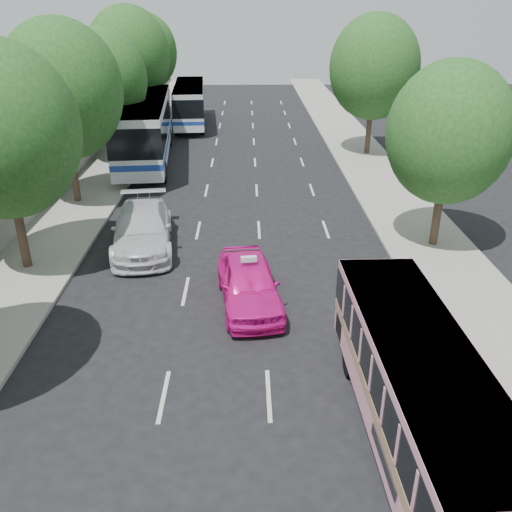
{
  "coord_description": "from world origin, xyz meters",
  "views": [
    {
      "loc": [
        0.44,
        -13.9,
        9.86
      ],
      "look_at": [
        0.75,
        3.65,
        1.6
      ],
      "focal_mm": 38.0,
      "sensor_mm": 36.0,
      "label": 1
    }
  ],
  "objects_px": {
    "pink_taxi": "(249,283)",
    "white_pickup": "(142,229)",
    "pink_bus": "(417,382)",
    "tour_coach_rear": "(190,101)",
    "tour_coach_front": "(145,125)"
  },
  "relations": [
    {
      "from": "white_pickup",
      "to": "tour_coach_front",
      "type": "bearing_deg",
      "value": 91.06
    },
    {
      "from": "pink_taxi",
      "to": "white_pickup",
      "type": "relative_size",
      "value": 0.81
    },
    {
      "from": "pink_bus",
      "to": "white_pickup",
      "type": "xyz_separation_m",
      "value": [
        -8.54,
        11.79,
        -0.88
      ]
    },
    {
      "from": "pink_bus",
      "to": "tour_coach_front",
      "type": "relative_size",
      "value": 0.64
    },
    {
      "from": "pink_taxi",
      "to": "white_pickup",
      "type": "distance_m",
      "value": 6.84
    },
    {
      "from": "pink_taxi",
      "to": "tour_coach_rear",
      "type": "relative_size",
      "value": 0.43
    },
    {
      "from": "white_pickup",
      "to": "pink_taxi",
      "type": "bearing_deg",
      "value": -55.14
    },
    {
      "from": "tour_coach_rear",
      "to": "pink_taxi",
      "type": "bearing_deg",
      "value": -85.08
    },
    {
      "from": "tour_coach_front",
      "to": "pink_taxi",
      "type": "bearing_deg",
      "value": -75.77
    },
    {
      "from": "pink_bus",
      "to": "white_pickup",
      "type": "bearing_deg",
      "value": 124.65
    },
    {
      "from": "pink_bus",
      "to": "pink_taxi",
      "type": "bearing_deg",
      "value": 118.9
    },
    {
      "from": "pink_bus",
      "to": "white_pickup",
      "type": "distance_m",
      "value": 14.59
    },
    {
      "from": "pink_taxi",
      "to": "white_pickup",
      "type": "xyz_separation_m",
      "value": [
        -4.62,
        5.05,
        0.04
      ]
    },
    {
      "from": "pink_taxi",
      "to": "white_pickup",
      "type": "bearing_deg",
      "value": 125.24
    },
    {
      "from": "pink_bus",
      "to": "pink_taxi",
      "type": "distance_m",
      "value": 7.86
    }
  ]
}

